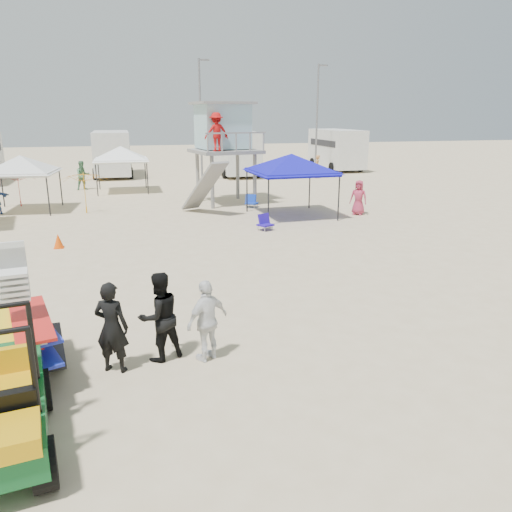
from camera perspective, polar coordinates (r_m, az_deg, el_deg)
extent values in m
plane|color=beige|center=(9.19, 1.84, -13.07)|extent=(140.00, 140.00, 0.00)
cube|color=black|center=(9.82, -24.86, -9.70)|extent=(1.52, 2.00, 0.12)
imported|color=black|center=(9.22, -16.17, -7.83)|extent=(0.72, 0.62, 1.68)
imported|color=black|center=(9.45, -10.97, -6.80)|extent=(1.02, 0.92, 1.70)
imported|color=white|center=(9.33, -5.58, -7.35)|extent=(0.98, 0.79, 1.56)
cylinder|color=gray|center=(24.65, -5.56, 8.43)|extent=(0.19, 0.19, 2.57)
cube|color=gray|center=(25.83, -3.54, 11.87)|extent=(3.56, 3.56, 0.16)
cube|color=#9FC6CD|center=(26.07, -3.72, 14.55)|extent=(2.68, 2.42, 2.16)
imported|color=#B20F0F|center=(24.61, -5.02, 13.94)|extent=(1.17, 0.67, 1.81)
cylinder|color=black|center=(20.67, 1.22, 6.32)|extent=(0.06, 0.06, 2.04)
pyramid|color=#1210B6|center=(22.44, 4.08, 11.59)|extent=(3.47, 3.47, 0.80)
cube|color=#1210B6|center=(22.52, 4.04, 9.56)|extent=(3.47, 3.47, 0.18)
pyramid|color=silver|center=(26.00, -25.41, 10.37)|extent=(3.18, 3.18, 0.80)
cube|color=silver|center=(26.07, -25.20, 8.63)|extent=(3.18, 3.18, 0.18)
cylinder|color=black|center=(29.61, -17.74, 8.37)|extent=(0.06, 0.06, 1.92)
pyramid|color=white|center=(30.81, -15.26, 12.03)|extent=(2.97, 2.97, 0.80)
cube|color=white|center=(30.87, -15.15, 10.55)|extent=(2.97, 2.97, 0.18)
imported|color=red|center=(27.63, -25.45, 6.85)|extent=(2.02, 2.05, 1.68)
imported|color=#F6A215|center=(24.51, -18.91, 6.85)|extent=(2.76, 2.78, 1.92)
cone|color=#F14C07|center=(18.48, -21.66, 1.61)|extent=(0.34, 0.34, 0.50)
cube|color=#230FA2|center=(19.85, 1.08, 3.57)|extent=(0.71, 0.69, 0.06)
cube|color=#230FA2|center=(20.03, 0.89, 4.27)|extent=(0.56, 0.40, 0.44)
cylinder|color=#B2B2B7|center=(19.63, 0.62, 3.07)|extent=(0.03, 0.03, 0.20)
cube|color=#1036B3|center=(24.78, -0.49, 6.05)|extent=(0.73, 0.72, 0.06)
cube|color=#1036B3|center=(24.98, -0.63, 6.59)|extent=(0.54, 0.46, 0.44)
cylinder|color=#B2B2B7|center=(24.56, -0.88, 5.67)|extent=(0.03, 0.03, 0.20)
cube|color=silver|center=(39.29, -16.14, 11.33)|extent=(2.50, 6.50, 3.00)
cube|color=black|center=(39.26, -16.19, 11.98)|extent=(2.54, 5.20, 0.50)
cylinder|color=black|center=(37.38, -17.95, 8.90)|extent=(0.25, 0.80, 0.80)
cube|color=silver|center=(38.70, -2.46, 11.86)|extent=(2.50, 7.00, 3.00)
cube|color=black|center=(38.67, -2.47, 12.53)|extent=(2.54, 5.60, 0.50)
cylinder|color=black|center=(36.38, -3.60, 9.45)|extent=(0.25, 0.80, 0.80)
cube|color=silver|center=(42.94, 9.16, 12.07)|extent=(2.50, 6.60, 3.00)
cube|color=black|center=(42.92, 9.19, 12.67)|extent=(2.54, 5.28, 0.50)
cylinder|color=black|center=(40.63, 8.66, 9.98)|extent=(0.25, 0.80, 0.80)
cylinder|color=slate|center=(35.11, -6.35, 15.05)|extent=(0.14, 0.14, 8.00)
cylinder|color=slate|center=(38.94, 6.97, 15.10)|extent=(0.14, 0.14, 8.00)
imported|color=#50865D|center=(32.54, -19.18, 8.69)|extent=(1.01, 0.89, 1.74)
imported|color=#B1324E|center=(23.41, 11.64, 6.56)|extent=(0.92, 0.88, 1.58)
imported|color=#C7874A|center=(36.73, 6.98, 10.10)|extent=(0.68, 0.72, 1.65)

